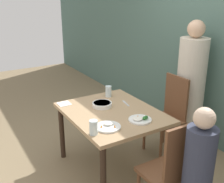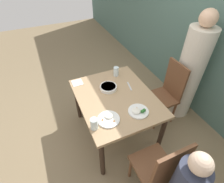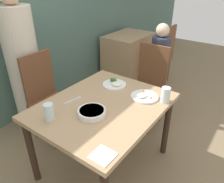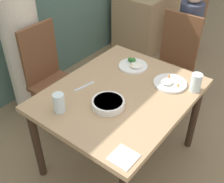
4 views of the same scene
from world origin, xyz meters
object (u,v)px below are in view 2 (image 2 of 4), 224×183
at_px(chair_child_spot, 159,168).
at_px(person_adult, 189,74).
at_px(chair_adult_spot, 166,93).
at_px(bowl_curry, 108,87).
at_px(plate_rice_adult, 109,119).
at_px(glass_water_tall, 94,124).

bearing_deg(chair_child_spot, person_adult, -141.17).
bearing_deg(person_adult, chair_adult_spot, -90.00).
distance_m(bowl_curry, plate_rice_adult, 0.53).
relative_size(person_adult, plate_rice_adult, 6.61).
relative_size(chair_adult_spot, plate_rice_adult, 3.97).
height_order(bowl_curry, plate_rice_adult, bowl_curry).
relative_size(chair_adult_spot, person_adult, 0.60).
xyz_separation_m(chair_adult_spot, plate_rice_adult, (0.28, -1.05, 0.22)).
height_order(chair_adult_spot, plate_rice_adult, chair_adult_spot).
bearing_deg(chair_adult_spot, glass_water_tall, -75.12).
relative_size(person_adult, glass_water_tall, 11.85).
xyz_separation_m(chair_child_spot, plate_rice_adult, (-0.62, -0.27, 0.22)).
bearing_deg(bowl_curry, plate_rice_adult, -22.90).
bearing_deg(plate_rice_adult, glass_water_tall, -76.02).
bearing_deg(chair_adult_spot, person_adult, 90.00).
height_order(plate_rice_adult, glass_water_tall, glass_water_tall).
bearing_deg(glass_water_tall, bowl_curry, 143.97).
bearing_deg(chair_child_spot, chair_adult_spot, -130.72).
xyz_separation_m(bowl_curry, glass_water_tall, (0.53, -0.39, 0.04)).
relative_size(chair_adult_spot, chair_child_spot, 1.00).
relative_size(chair_adult_spot, glass_water_tall, 7.11).
bearing_deg(plate_rice_adult, chair_adult_spot, 105.03).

